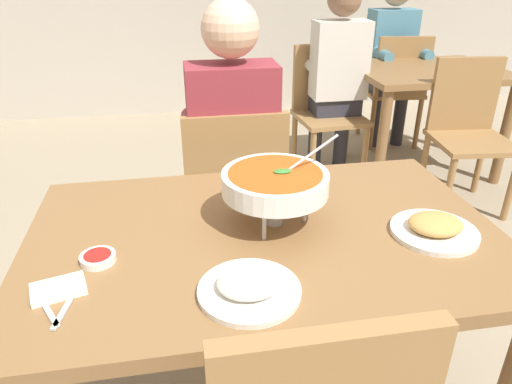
% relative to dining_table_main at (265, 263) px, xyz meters
% --- Properties ---
extents(dining_table_main, '(1.32, 0.84, 0.75)m').
position_rel_dining_table_main_xyz_m(dining_table_main, '(0.00, 0.00, 0.00)').
color(dining_table_main, brown).
rests_on(dining_table_main, ground_plane).
extents(chair_diner_main, '(0.44, 0.44, 0.90)m').
position_rel_dining_table_main_xyz_m(chair_diner_main, '(-0.00, 0.71, -0.13)').
color(chair_diner_main, olive).
rests_on(chair_diner_main, ground_plane).
extents(diner_main, '(0.40, 0.45, 1.31)m').
position_rel_dining_table_main_xyz_m(diner_main, '(0.00, 0.74, 0.11)').
color(diner_main, '#2D2D38').
rests_on(diner_main, ground_plane).
extents(curry_bowl, '(0.33, 0.30, 0.26)m').
position_rel_dining_table_main_xyz_m(curry_bowl, '(0.03, 0.04, 0.24)').
color(curry_bowl, silver).
rests_on(curry_bowl, dining_table_main).
extents(rice_plate, '(0.24, 0.24, 0.06)m').
position_rel_dining_table_main_xyz_m(rice_plate, '(-0.09, -0.26, 0.13)').
color(rice_plate, white).
rests_on(rice_plate, dining_table_main).
extents(appetizer_plate, '(0.24, 0.24, 0.06)m').
position_rel_dining_table_main_xyz_m(appetizer_plate, '(0.46, -0.10, 0.13)').
color(appetizer_plate, white).
rests_on(appetizer_plate, dining_table_main).
extents(sauce_dish, '(0.09, 0.09, 0.02)m').
position_rel_dining_table_main_xyz_m(sauce_dish, '(-0.45, -0.07, 0.12)').
color(sauce_dish, white).
rests_on(sauce_dish, dining_table_main).
extents(napkin_folded, '(0.14, 0.11, 0.02)m').
position_rel_dining_table_main_xyz_m(napkin_folded, '(-0.52, -0.18, 0.12)').
color(napkin_folded, white).
rests_on(napkin_folded, dining_table_main).
extents(fork_utensil, '(0.09, 0.15, 0.01)m').
position_rel_dining_table_main_xyz_m(fork_utensil, '(-0.54, -0.23, 0.11)').
color(fork_utensil, silver).
rests_on(fork_utensil, dining_table_main).
extents(spoon_utensil, '(0.05, 0.17, 0.01)m').
position_rel_dining_table_main_xyz_m(spoon_utensil, '(-0.49, -0.23, 0.11)').
color(spoon_utensil, silver).
rests_on(spoon_utensil, dining_table_main).
extents(dining_table_far, '(1.00, 0.80, 0.75)m').
position_rel_dining_table_main_xyz_m(dining_table_far, '(1.52, 1.91, -0.02)').
color(dining_table_far, brown).
rests_on(dining_table_far, ground_plane).
extents(chair_bg_left, '(0.48, 0.48, 0.90)m').
position_rel_dining_table_main_xyz_m(chair_bg_left, '(1.54, 2.40, -0.13)').
color(chair_bg_left, olive).
rests_on(chair_bg_left, ground_plane).
extents(chair_bg_middle, '(0.47, 0.47, 0.90)m').
position_rel_dining_table_main_xyz_m(chair_bg_middle, '(0.82, 1.98, -0.13)').
color(chair_bg_middle, olive).
rests_on(chair_bg_middle, ground_plane).
extents(chair_bg_right, '(0.48, 0.48, 0.90)m').
position_rel_dining_table_main_xyz_m(chair_bg_right, '(1.53, 1.38, -0.13)').
color(chair_bg_right, olive).
rests_on(chair_bg_right, ground_plane).
extents(patron_bg_left, '(0.40, 0.45, 1.31)m').
position_rel_dining_table_main_xyz_m(patron_bg_left, '(1.51, 2.49, 0.11)').
color(patron_bg_left, '#2D2D38').
rests_on(patron_bg_left, ground_plane).
extents(patron_bg_middle, '(0.40, 0.45, 1.31)m').
position_rel_dining_table_main_xyz_m(patron_bg_middle, '(0.87, 1.96, 0.11)').
color(patron_bg_middle, '#2D2D38').
rests_on(patron_bg_middle, ground_plane).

